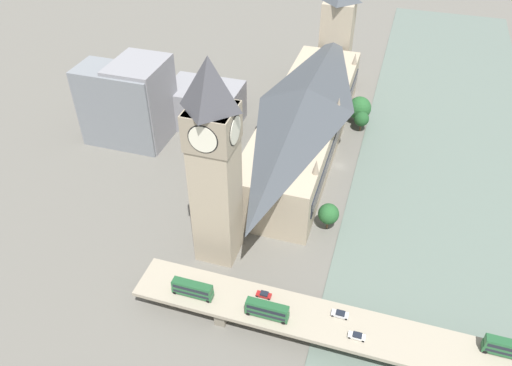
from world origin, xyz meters
TOP-DOWN VIEW (x-y plane):
  - ground_plane at (0.00, 0.00)m, footprint 600.00×600.00m
  - river_water at (-38.99, 0.00)m, footprint 65.98×360.00m
  - parliament_hall at (16.04, -8.00)m, footprint 26.53×105.89m
  - clock_tower at (28.02, 54.77)m, footprint 12.86×12.86m
  - victoria_tower at (16.09, -72.06)m, footprint 14.23×14.23m
  - road_bridge at (-38.99, 75.23)m, footprint 163.96×13.27m
  - double_decker_bus_lead at (26.88, 77.60)m, footprint 11.27×2.62m
  - double_decker_bus_mid at (-52.10, 71.82)m, footprint 11.72×2.64m
  - double_decker_bus_rear at (6.01, 78.32)m, footprint 11.32×2.46m
  - car_northbound_lead at (-17.03, 77.80)m, footprint 4.29×1.83m
  - car_southbound_lead at (-11.92, 72.55)m, footprint 4.39×1.92m
  - car_southbound_mid at (8.58, 72.40)m, footprint 4.09×1.77m
  - city_block_west at (78.53, 3.51)m, footprint 19.10×23.07m
  - city_block_center at (85.04, 8.27)m, footprint 31.36×15.60m
  - city_block_east at (60.16, -14.02)m, footprint 30.09×21.46m
  - tree_embankment_near at (-1.89, -33.39)m, footprint 9.73×9.73m
  - tree_embankment_mid at (-1.81, 34.95)m, footprint 6.77×6.77m
  - tree_embankment_far at (-3.81, -26.97)m, footprint 6.15×6.15m

SIDE VIEW (x-z plane):
  - ground_plane at x=0.00m, z-range 0.00..0.00m
  - river_water at x=-38.99m, z-range 0.00..0.30m
  - road_bridge at x=-38.99m, z-range 1.95..8.00m
  - tree_embankment_far at x=-3.81m, z-range 1.28..10.05m
  - tree_embankment_mid at x=-1.81m, z-range 1.38..10.94m
  - car_northbound_lead at x=-17.03m, z-range 6.05..7.40m
  - car_southbound_lead at x=-11.92m, z-range 6.06..7.41m
  - car_southbound_mid at x=8.58m, z-range 6.04..7.47m
  - tree_embankment_near at x=-1.89m, z-range 1.00..12.74m
  - city_block_east at x=60.16m, z-range 0.00..16.73m
  - double_decker_bus_lead at x=26.88m, z-range 6.29..10.94m
  - double_decker_bus_mid at x=-52.10m, z-range 6.31..11.05m
  - double_decker_bus_rear at x=6.01m, z-range 6.31..11.22m
  - parliament_hall at x=16.04m, z-range -0.10..26.08m
  - city_block_center at x=85.04m, z-range 0.00..31.30m
  - city_block_west at x=78.53m, z-range 0.00..32.74m
  - victoria_tower at x=16.09m, z-range -2.00..45.88m
  - clock_tower at x=28.02m, z-range 2.45..67.04m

